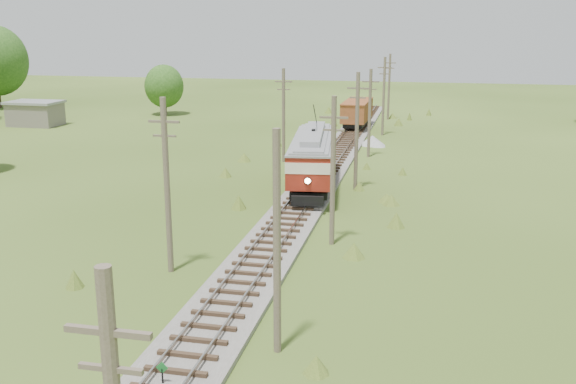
% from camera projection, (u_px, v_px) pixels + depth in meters
% --- Properties ---
extents(railbed_main, '(3.60, 96.00, 0.57)m').
position_uv_depth(railbed_main, '(321.00, 177.00, 53.09)').
color(railbed_main, '#605B54').
rests_on(railbed_main, ground).
extents(switch_marker, '(0.45, 0.06, 1.08)m').
position_uv_depth(switch_marker, '(162.00, 373.00, 22.30)').
color(switch_marker, black).
rests_on(switch_marker, ground).
extents(streetcar, '(4.67, 13.51, 6.12)m').
position_uv_depth(streetcar, '(313.00, 154.00, 48.94)').
color(streetcar, black).
rests_on(streetcar, ground).
extents(gondola, '(3.10, 8.91, 2.94)m').
position_uv_depth(gondola, '(357.00, 112.00, 77.82)').
color(gondola, black).
rests_on(gondola, ground).
extents(gravel_pile, '(2.85, 3.02, 1.03)m').
position_uv_depth(gravel_pile, '(373.00, 141.00, 67.79)').
color(gravel_pile, gray).
rests_on(gravel_pile, ground).
extents(utility_pole_r_1, '(0.30, 0.30, 8.80)m').
position_uv_depth(utility_pole_r_1, '(277.00, 245.00, 23.97)').
color(utility_pole_r_1, brown).
rests_on(utility_pole_r_1, ground).
extents(utility_pole_r_2, '(1.60, 0.30, 8.60)m').
position_uv_depth(utility_pole_r_2, '(333.00, 170.00, 36.22)').
color(utility_pole_r_2, brown).
rests_on(utility_pole_r_2, ground).
extents(utility_pole_r_3, '(1.60, 0.30, 9.00)m').
position_uv_depth(utility_pole_r_3, '(357.00, 131.00, 48.48)').
color(utility_pole_r_3, brown).
rests_on(utility_pole_r_3, ground).
extents(utility_pole_r_4, '(1.60, 0.30, 8.40)m').
position_uv_depth(utility_pole_r_4, '(370.00, 112.00, 60.89)').
color(utility_pole_r_4, brown).
rests_on(utility_pole_r_4, ground).
extents(utility_pole_r_5, '(1.60, 0.30, 8.90)m').
position_uv_depth(utility_pole_r_5, '(384.00, 95.00, 73.03)').
color(utility_pole_r_5, brown).
rests_on(utility_pole_r_5, ground).
extents(utility_pole_r_6, '(1.60, 0.30, 8.70)m').
position_uv_depth(utility_pole_r_6, '(389.00, 86.00, 85.39)').
color(utility_pole_r_6, brown).
rests_on(utility_pole_r_6, ground).
extents(utility_pole_l_a, '(1.60, 0.30, 9.00)m').
position_uv_depth(utility_pole_l_a, '(167.00, 185.00, 32.04)').
color(utility_pole_l_a, brown).
rests_on(utility_pole_l_a, ground).
extents(utility_pole_l_b, '(1.60, 0.30, 8.60)m').
position_uv_depth(utility_pole_l_b, '(284.00, 115.00, 58.62)').
color(utility_pole_l_b, brown).
rests_on(utility_pole_l_b, ground).
extents(tree_mid_a, '(5.46, 5.46, 7.03)m').
position_uv_depth(tree_mid_a, '(164.00, 86.00, 90.02)').
color(tree_mid_a, '#38281C').
rests_on(tree_mid_a, ground).
extents(shed, '(6.40, 4.40, 3.10)m').
position_uv_depth(shed, '(35.00, 113.00, 80.82)').
color(shed, slate).
rests_on(shed, ground).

